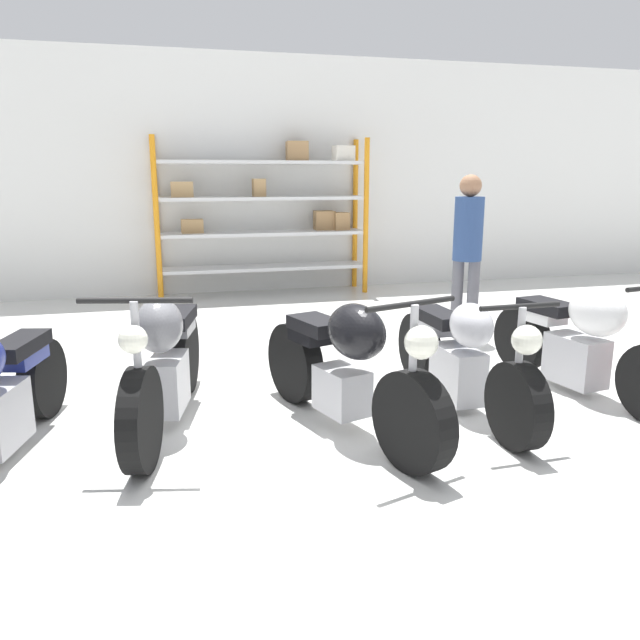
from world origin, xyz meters
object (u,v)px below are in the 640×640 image
(shelving_rack, at_px, (269,210))
(motorcycle_silver, at_px, (462,357))
(motorcycle_grey, at_px, (165,363))
(person_browsing, at_px, (468,242))
(motorcycle_black, at_px, (348,368))
(motorcycle_white, at_px, (584,341))

(shelving_rack, bearing_deg, motorcycle_silver, -83.51)
(shelving_rack, height_order, motorcycle_silver, shelving_rack)
(motorcycle_grey, bearing_deg, motorcycle_silver, 96.83)
(person_browsing, bearing_deg, shelving_rack, -111.00)
(shelving_rack, height_order, motorcycle_black, shelving_rack)
(motorcycle_silver, height_order, person_browsing, person_browsing)
(motorcycle_grey, bearing_deg, shelving_rack, 174.63)
(shelving_rack, height_order, person_browsing, shelving_rack)
(motorcycle_white, bearing_deg, motorcycle_silver, -95.89)
(shelving_rack, distance_m, motorcycle_black, 5.55)
(motorcycle_grey, height_order, person_browsing, person_browsing)
(person_browsing, bearing_deg, motorcycle_grey, -20.06)
(motorcycle_white, bearing_deg, motorcycle_grey, -102.16)
(motorcycle_white, bearing_deg, person_browsing, 173.17)
(motorcycle_grey, bearing_deg, person_browsing, 131.25)
(motorcycle_grey, relative_size, motorcycle_white, 1.03)
(motorcycle_grey, relative_size, motorcycle_silver, 0.98)
(motorcycle_silver, xyz_separation_m, person_browsing, (1.07, 2.03, 0.66))
(shelving_rack, height_order, motorcycle_grey, shelving_rack)
(motorcycle_black, relative_size, motorcycle_white, 1.01)
(motorcycle_black, distance_m, motorcycle_silver, 1.03)
(motorcycle_black, distance_m, motorcycle_white, 2.18)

